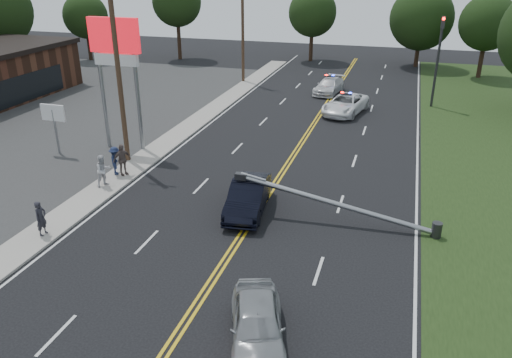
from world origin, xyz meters
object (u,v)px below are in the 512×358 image
(traffic_signal, at_px, (438,54))
(utility_pole_mid, at_px, (119,76))
(bystander_c, at_px, (115,161))
(emergency_b, at_px, (329,86))
(bystander_a, at_px, (41,218))
(bystander_d, at_px, (122,160))
(small_sign, at_px, (54,117))
(fallen_streetlight, at_px, (346,206))
(pylon_sign, at_px, (116,53))
(bystander_b, at_px, (103,171))
(waiting_sedan, at_px, (257,324))
(emergency_a, at_px, (345,104))
(utility_pole_far, at_px, (243,28))
(crashed_sedan, at_px, (248,197))

(traffic_signal, relative_size, utility_pole_mid, 0.70)
(bystander_c, bearing_deg, emergency_b, -50.01)
(bystander_a, distance_m, bystander_d, 6.80)
(small_sign, relative_size, bystander_a, 1.99)
(fallen_streetlight, bearing_deg, pylon_sign, 157.78)
(bystander_b, bearing_deg, emergency_b, 7.38)
(waiting_sedan, height_order, emergency_a, emergency_a)
(waiting_sedan, relative_size, emergency_b, 0.89)
(emergency_b, relative_size, bystander_d, 2.62)
(emergency_b, relative_size, bystander_c, 2.92)
(utility_pole_mid, bearing_deg, bystander_c, -76.22)
(emergency_a, bearing_deg, bystander_b, -107.92)
(emergency_b, bearing_deg, bystander_b, -100.10)
(utility_pole_far, relative_size, waiting_sedan, 2.42)
(fallen_streetlight, height_order, utility_pole_far, utility_pole_far)
(traffic_signal, xyz_separation_m, utility_pole_mid, (-17.50, -18.00, 0.88))
(traffic_signal, distance_m, fallen_streetlight, 22.62)
(traffic_signal, relative_size, bystander_c, 4.44)
(traffic_signal, relative_size, waiting_sedan, 1.70)
(traffic_signal, relative_size, crashed_sedan, 1.53)
(utility_pole_mid, bearing_deg, utility_pole_far, 90.00)
(pylon_sign, distance_m, bystander_a, 12.22)
(small_sign, height_order, emergency_a, small_sign)
(bystander_b, distance_m, bystander_d, 1.58)
(fallen_streetlight, distance_m, crashed_sedan, 4.62)
(waiting_sedan, bearing_deg, bystander_c, 118.38)
(waiting_sedan, xyz_separation_m, emergency_a, (-0.76, 26.39, 0.03))
(utility_pole_mid, distance_m, bystander_d, 4.67)
(traffic_signal, bearing_deg, waiting_sedan, -100.69)
(small_sign, distance_m, emergency_b, 24.15)
(crashed_sedan, relative_size, bystander_b, 2.69)
(bystander_a, xyz_separation_m, bystander_c, (-0.51, 6.76, 0.01))
(utility_pole_mid, height_order, crashed_sedan, utility_pole_mid)
(fallen_streetlight, xyz_separation_m, emergency_b, (-4.61, 23.90, -0.25))
(bystander_b, bearing_deg, fallen_streetlight, -65.43)
(bystander_b, bearing_deg, bystander_c, 34.81)
(emergency_a, distance_m, bystander_a, 24.89)
(fallen_streetlight, xyz_separation_m, bystander_b, (-12.64, 0.36, 0.06))
(traffic_signal, bearing_deg, bystander_d, -129.56)
(small_sign, xyz_separation_m, bystander_a, (5.82, -8.86, -1.43))
(crashed_sedan, bearing_deg, small_sign, 156.32)
(emergency_a, distance_m, bystander_c, 19.16)
(pylon_sign, distance_m, emergency_a, 17.93)
(pylon_sign, distance_m, bystander_b, 7.82)
(pylon_sign, relative_size, traffic_signal, 1.13)
(utility_pole_mid, distance_m, waiting_sedan, 17.68)
(pylon_sign, bearing_deg, utility_pole_far, 86.28)
(bystander_c, xyz_separation_m, bystander_d, (0.41, 0.03, 0.09))
(emergency_a, bearing_deg, traffic_signal, 44.29)
(pylon_sign, xyz_separation_m, utility_pole_far, (1.30, 20.00, -0.91))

